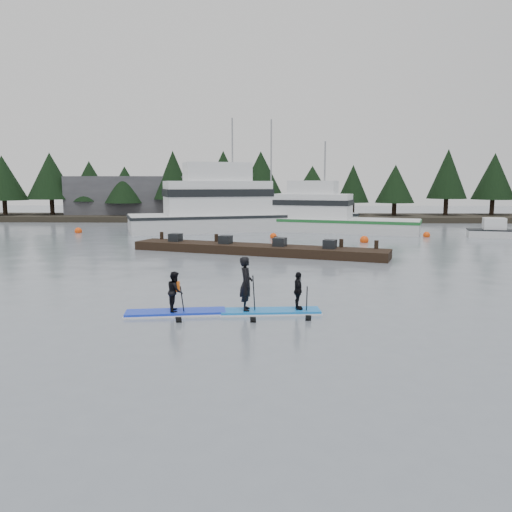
{
  "coord_description": "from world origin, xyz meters",
  "views": [
    {
      "loc": [
        0.63,
        -15.22,
        4.2
      ],
      "look_at": [
        0.0,
        6.0,
        1.1
      ],
      "focal_mm": 35.0,
      "sensor_mm": 36.0,
      "label": 1
    }
  ],
  "objects_px": {
    "paddleboard_duo": "(267,293)",
    "fishing_boat_large": "(237,220)",
    "floating_dock": "(256,249)",
    "fishing_boat_medium": "(327,224)",
    "paddleboard_solo": "(175,300)"
  },
  "relations": [
    {
      "from": "fishing_boat_medium",
      "to": "paddleboard_solo",
      "type": "xyz_separation_m",
      "value": [
        -8.05,
        -28.49,
        -0.15
      ]
    },
    {
      "from": "fishing_boat_large",
      "to": "paddleboard_solo",
      "type": "height_order",
      "value": "fishing_boat_large"
    },
    {
      "from": "fishing_boat_large",
      "to": "paddleboard_solo",
      "type": "relative_size",
      "value": 6.38
    },
    {
      "from": "fishing_boat_medium",
      "to": "floating_dock",
      "type": "height_order",
      "value": "fishing_boat_medium"
    },
    {
      "from": "fishing_boat_large",
      "to": "fishing_boat_medium",
      "type": "bearing_deg",
      "value": -25.86
    },
    {
      "from": "fishing_boat_large",
      "to": "floating_dock",
      "type": "height_order",
      "value": "fishing_boat_large"
    },
    {
      "from": "fishing_boat_large",
      "to": "paddleboard_duo",
      "type": "xyz_separation_m",
      "value": [
        2.95,
        -29.24,
        -0.2
      ]
    },
    {
      "from": "fishing_boat_large",
      "to": "fishing_boat_medium",
      "type": "xyz_separation_m",
      "value": [
        8.05,
        -0.99,
        -0.24
      ]
    },
    {
      "from": "fishing_boat_medium",
      "to": "floating_dock",
      "type": "relative_size",
      "value": 0.98
    },
    {
      "from": "paddleboard_solo",
      "to": "paddleboard_duo",
      "type": "xyz_separation_m",
      "value": [
        2.94,
        0.24,
        0.2
      ]
    },
    {
      "from": "floating_dock",
      "to": "fishing_boat_large",
      "type": "bearing_deg",
      "value": 117.04
    },
    {
      "from": "fishing_boat_medium",
      "to": "fishing_boat_large",
      "type": "bearing_deg",
      "value": -168.81
    },
    {
      "from": "fishing_boat_medium",
      "to": "paddleboard_solo",
      "type": "bearing_deg",
      "value": -87.58
    },
    {
      "from": "fishing_boat_medium",
      "to": "paddleboard_duo",
      "type": "height_order",
      "value": "fishing_boat_medium"
    },
    {
      "from": "paddleboard_duo",
      "to": "fishing_boat_large",
      "type": "bearing_deg",
      "value": 90.72
    }
  ]
}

